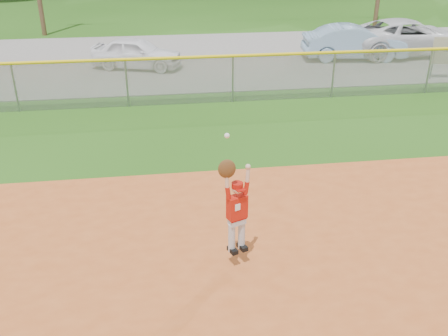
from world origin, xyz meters
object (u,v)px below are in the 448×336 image
Objects in this scene: car_blue at (354,42)px; ballplayer at (236,206)px; car_white_a at (137,53)px; car_white_b at (408,37)px.

car_blue is 1.99× the size of ballplayer.
car_white_a is 9.03m from car_blue.
car_white_a is at bearing 97.87° from ballplayer.
car_white_a is at bearing 90.14° from car_white_b.
car_white_a is at bearing 97.62° from car_blue.
car_white_a is 1.65× the size of ballplayer.
car_white_a is 0.83× the size of car_blue.
ballplayer is (1.81, -13.13, 0.52)m from car_white_a.
car_blue is (9.03, 0.21, 0.10)m from car_white_a.
car_white_b reaches higher than car_white_a.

